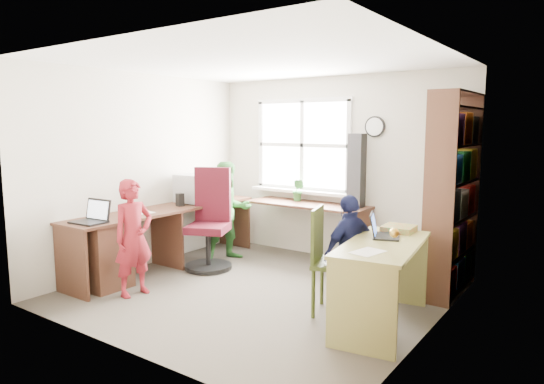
# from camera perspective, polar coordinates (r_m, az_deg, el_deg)

# --- Properties ---
(room) EXTENTS (3.64, 3.44, 2.44)m
(room) POSITION_cam_1_polar(r_m,az_deg,el_deg) (5.08, -0.89, 1.67)
(room) COLOR #423C34
(room) RESTS_ON ground
(l_desk) EXTENTS (2.38, 2.95, 0.75)m
(l_desk) POSITION_cam_1_polar(r_m,az_deg,el_deg) (5.81, -13.76, -5.39)
(l_desk) COLOR #492B1D
(l_desk) RESTS_ON ground
(right_desk) EXTENTS (0.78, 1.37, 0.75)m
(right_desk) POSITION_cam_1_polar(r_m,az_deg,el_deg) (4.40, 12.85, -8.43)
(right_desk) COLOR olive
(right_desk) RESTS_ON ground
(bookshelf) EXTENTS (0.30, 1.02, 2.10)m
(bookshelf) POSITION_cam_1_polar(r_m,az_deg,el_deg) (5.40, 20.48, -0.77)
(bookshelf) COLOR #492B1D
(bookshelf) RESTS_ON ground
(swivel_chair) EXTENTS (0.77, 0.77, 1.24)m
(swivel_chair) POSITION_cam_1_polar(r_m,az_deg,el_deg) (6.08, -7.30, -3.91)
(swivel_chair) COLOR black
(swivel_chair) RESTS_ON ground
(wooden_chair) EXTENTS (0.54, 0.54, 1.00)m
(wooden_chair) POSITION_cam_1_polar(r_m,az_deg,el_deg) (4.61, 6.78, -7.52)
(wooden_chair) COLOR #323C14
(wooden_chair) RESTS_ON ground
(crt_monitor) EXTENTS (0.40, 0.36, 0.38)m
(crt_monitor) POSITION_cam_1_polar(r_m,az_deg,el_deg) (6.45, -9.32, 0.41)
(crt_monitor) COLOR #B0B0B4
(crt_monitor) RESTS_ON l_desk
(laptop_left) EXTENTS (0.37, 0.32, 0.24)m
(laptop_left) POSITION_cam_1_polar(r_m,az_deg,el_deg) (5.44, -20.36, -2.78)
(laptop_left) COLOR black
(laptop_left) RESTS_ON l_desk
(laptop_right) EXTENTS (0.35, 0.39, 0.22)m
(laptop_right) POSITION_cam_1_polar(r_m,az_deg,el_deg) (4.55, 12.71, -4.56)
(laptop_right) COLOR black
(laptop_right) RESTS_ON right_desk
(speaker_a) EXTENTS (0.10, 0.10, 0.16)m
(speaker_a) POSITION_cam_1_polar(r_m,az_deg,el_deg) (6.24, -10.77, -0.90)
(speaker_a) COLOR black
(speaker_a) RESTS_ON l_desk
(speaker_b) EXTENTS (0.11, 0.11, 0.17)m
(speaker_b) POSITION_cam_1_polar(r_m,az_deg,el_deg) (6.67, -6.99, -0.25)
(speaker_b) COLOR black
(speaker_b) RESTS_ON l_desk
(cd_tower) EXTENTS (0.19, 0.17, 0.92)m
(cd_tower) POSITION_cam_1_polar(r_m,az_deg,el_deg) (6.11, 9.93, 2.50)
(cd_tower) COLOR black
(cd_tower) RESTS_ON l_desk
(game_box) EXTENTS (0.30, 0.30, 0.06)m
(game_box) POSITION_cam_1_polar(r_m,az_deg,el_deg) (4.83, 14.70, -4.19)
(game_box) COLOR red
(game_box) RESTS_ON right_desk
(paper_a) EXTENTS (0.26, 0.32, 0.00)m
(paper_a) POSITION_cam_1_polar(r_m,az_deg,el_deg) (5.86, -15.27, -2.40)
(paper_a) COLOR silver
(paper_a) RESTS_ON l_desk
(paper_b) EXTENTS (0.24, 0.31, 0.00)m
(paper_b) POSITION_cam_1_polar(r_m,az_deg,el_deg) (4.00, 11.18, -6.93)
(paper_b) COLOR silver
(paper_b) RESTS_ON right_desk
(potted_plant) EXTENTS (0.19, 0.16, 0.30)m
(potted_plant) POSITION_cam_1_polar(r_m,az_deg,el_deg) (6.53, 3.11, 0.22)
(potted_plant) COLOR #2E7433
(potted_plant) RESTS_ON l_desk
(person_red) EXTENTS (0.34, 0.47, 1.22)m
(person_red) POSITION_cam_1_polar(r_m,az_deg,el_deg) (5.24, -15.98, -5.18)
(person_red) COLOR maroon
(person_red) RESTS_ON ground
(person_green) EXTENTS (0.72, 0.78, 1.30)m
(person_green) POSITION_cam_1_polar(r_m,az_deg,el_deg) (6.39, -5.10, -2.25)
(person_green) COLOR #2D6C2B
(person_green) RESTS_ON ground
(person_navy) EXTENTS (0.46, 0.70, 1.11)m
(person_navy) POSITION_cam_1_polar(r_m,az_deg,el_deg) (4.74, 9.16, -6.98)
(person_navy) COLOR #151942
(person_navy) RESTS_ON ground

